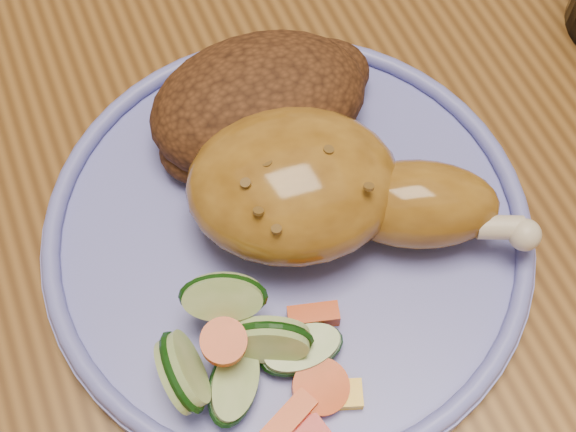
{
  "coord_description": "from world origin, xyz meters",
  "views": [
    {
      "loc": [
        -0.18,
        -0.31,
        1.15
      ],
      "look_at": [
        -0.1,
        -0.12,
        0.78
      ],
      "focal_mm": 50.0,
      "sensor_mm": 36.0,
      "label": 1
    }
  ],
  "objects": [
    {
      "name": "ground",
      "position": [
        0.0,
        0.0,
        0.0
      ],
      "size": [
        4.0,
        4.0,
        0.0
      ],
      "primitive_type": "plane",
      "color": "#4F321B",
      "rests_on": "ground"
    },
    {
      "name": "dining_table",
      "position": [
        0.0,
        0.0,
        0.67
      ],
      "size": [
        0.9,
        1.4,
        0.75
      ],
      "color": "brown",
      "rests_on": "ground"
    },
    {
      "name": "plate",
      "position": [
        -0.1,
        -0.12,
        0.76
      ],
      "size": [
        0.27,
        0.27,
        0.01
      ],
      "primitive_type": "cylinder",
      "color": "#6B70CE",
      "rests_on": "dining_table"
    },
    {
      "name": "plate_rim",
      "position": [
        -0.1,
        -0.12,
        0.77
      ],
      "size": [
        0.27,
        0.27,
        0.01
      ],
      "primitive_type": "torus",
      "color": "#6B70CE",
      "rests_on": "plate"
    },
    {
      "name": "chicken_leg",
      "position": [
        -0.08,
        -0.12,
        0.79
      ],
      "size": [
        0.18,
        0.14,
        0.06
      ],
      "color": "#9D6B21",
      "rests_on": "plate"
    },
    {
      "name": "rice_pilaf",
      "position": [
        -0.09,
        -0.05,
        0.78
      ],
      "size": [
        0.13,
        0.09,
        0.05
      ],
      "color": "#492712",
      "rests_on": "plate"
    },
    {
      "name": "vegetable_pile",
      "position": [
        -0.15,
        -0.19,
        0.78
      ],
      "size": [
        0.1,
        0.1,
        0.05
      ],
      "color": "#A50A05",
      "rests_on": "plate"
    }
  ]
}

